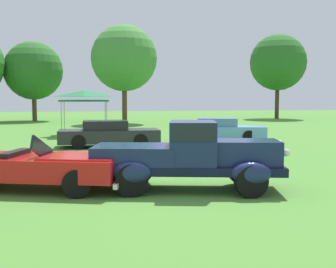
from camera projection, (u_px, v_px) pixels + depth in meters
name	position (u px, v px, depth m)	size (l,w,h in m)	color
ground_plane	(186.00, 190.00, 9.94)	(120.00, 120.00, 0.00)	#4C8433
feature_pickup_truck	(189.00, 155.00, 9.92)	(4.80, 2.58, 1.70)	black
neighbor_convertible	(37.00, 166.00, 10.05)	(4.90, 2.99, 1.40)	red
show_car_charcoal	(109.00, 134.00, 18.82)	(4.60, 1.75, 1.22)	#28282D
show_car_skyblue	(220.00, 130.00, 21.18)	(4.87, 2.89, 1.22)	#669EDB
canopy_tent_left_field	(84.00, 95.00, 24.35)	(2.84, 2.84, 2.71)	#B7B7BC
treeline_mid_left	(33.00, 71.00, 39.60)	(5.67, 5.67, 7.75)	brown
treeline_center	(124.00, 58.00, 35.67)	(5.82, 5.82, 8.67)	brown
treeline_mid_right	(278.00, 63.00, 44.06)	(6.07, 6.07, 9.15)	#47331E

